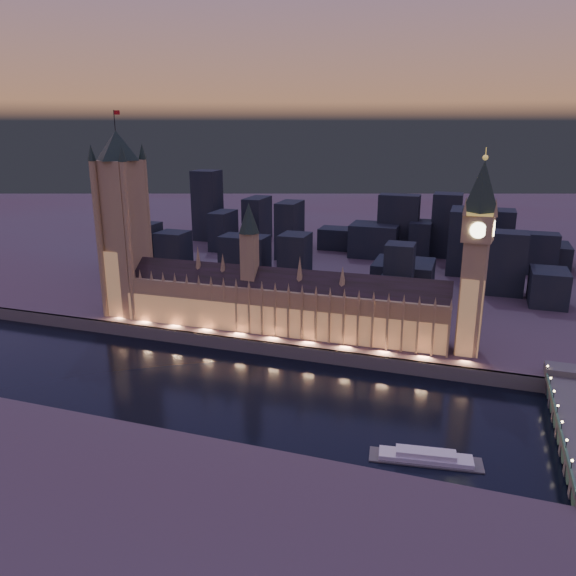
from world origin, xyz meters
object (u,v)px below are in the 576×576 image
(elizabeth_tower, at_px, (477,244))
(palace_of_westminster, at_px, (279,302))
(victoria_tower, at_px, (123,217))
(river_boat, at_px, (426,457))

(elizabeth_tower, bearing_deg, palace_of_westminster, -179.91)
(victoria_tower, relative_size, river_boat, 2.83)
(victoria_tower, bearing_deg, elizabeth_tower, -0.00)
(river_boat, bearing_deg, elizabeth_tower, 82.97)
(palace_of_westminster, bearing_deg, river_boat, -45.71)
(palace_of_westminster, xyz_separation_m, victoria_tower, (-107.09, 0.18, 46.76))
(palace_of_westminster, relative_size, victoria_tower, 1.54)
(palace_of_westminster, relative_size, river_boat, 4.37)
(palace_of_westminster, relative_size, elizabeth_tower, 1.81)
(elizabeth_tower, xyz_separation_m, river_boat, (-12.46, -101.10, -68.78))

